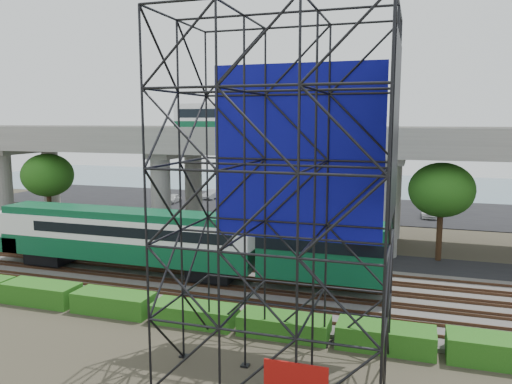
% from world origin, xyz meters
% --- Properties ---
extents(ground, '(140.00, 140.00, 0.00)m').
position_xyz_m(ground, '(0.00, 0.00, 0.00)').
color(ground, '#474233').
rests_on(ground, ground).
extents(ballast_bed, '(90.00, 12.00, 0.20)m').
position_xyz_m(ballast_bed, '(0.00, 2.00, 0.10)').
color(ballast_bed, slate).
rests_on(ballast_bed, ground).
extents(service_road, '(90.00, 5.00, 0.08)m').
position_xyz_m(service_road, '(0.00, 10.50, 0.04)').
color(service_road, black).
rests_on(service_road, ground).
extents(parking_lot, '(90.00, 18.00, 0.08)m').
position_xyz_m(parking_lot, '(0.00, 34.00, 0.04)').
color(parking_lot, black).
rests_on(parking_lot, ground).
extents(harbor_water, '(140.00, 40.00, 0.03)m').
position_xyz_m(harbor_water, '(0.00, 56.00, 0.01)').
color(harbor_water, slate).
rests_on(harbor_water, ground).
extents(rail_tracks, '(90.00, 9.52, 0.16)m').
position_xyz_m(rail_tracks, '(0.00, 2.00, 0.28)').
color(rail_tracks, '#472D1E').
rests_on(rail_tracks, ballast_bed).
extents(commuter_train, '(29.30, 3.06, 4.30)m').
position_xyz_m(commuter_train, '(-4.97, 2.00, 2.88)').
color(commuter_train, black).
rests_on(commuter_train, rail_tracks).
extents(overpass, '(80.00, 12.00, 12.40)m').
position_xyz_m(overpass, '(-0.27, 16.00, 8.21)').
color(overpass, '#9E9B93').
rests_on(overpass, ground).
extents(scaffold_tower, '(9.36, 6.36, 15.00)m').
position_xyz_m(scaffold_tower, '(6.69, -7.98, 7.47)').
color(scaffold_tower, black).
rests_on(scaffold_tower, ground).
extents(hedge_strip, '(34.60, 1.80, 1.20)m').
position_xyz_m(hedge_strip, '(1.01, -4.30, 0.56)').
color(hedge_strip, '#1B5012').
rests_on(hedge_strip, ground).
extents(trees, '(40.94, 16.94, 7.69)m').
position_xyz_m(trees, '(-4.67, 16.17, 5.57)').
color(trees, '#382314').
rests_on(trees, ground).
extents(suv, '(5.13, 2.43, 1.42)m').
position_xyz_m(suv, '(-4.40, 9.73, 0.79)').
color(suv, black).
rests_on(suv, service_road).
extents(parked_cars, '(36.02, 9.74, 1.31)m').
position_xyz_m(parked_cars, '(2.14, 33.70, 0.69)').
color(parked_cars, beige).
rests_on(parked_cars, parking_lot).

